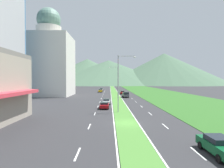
# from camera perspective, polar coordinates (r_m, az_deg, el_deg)

# --- Properties ---
(ground_plane) EXTENTS (600.00, 600.00, 0.00)m
(ground_plane) POSITION_cam_1_polar(r_m,az_deg,el_deg) (27.04, 4.43, -12.04)
(ground_plane) COLOR #2D2D30
(grass_median) EXTENTS (3.20, 240.00, 0.06)m
(grass_median) POSITION_cam_1_polar(r_m,az_deg,el_deg) (86.46, 0.79, -2.83)
(grass_median) COLOR #477F33
(grass_median) RESTS_ON ground_plane
(grass_verge_right) EXTENTS (24.00, 240.00, 0.06)m
(grass_verge_right) POSITION_cam_1_polar(r_m,az_deg,el_deg) (89.44, 14.12, -2.73)
(grass_verge_right) COLOR #2D6023
(grass_verge_right) RESTS_ON ground_plane
(lane_dash_left_1) EXTENTS (0.16, 2.80, 0.01)m
(lane_dash_left_1) POSITION_cam_1_polar(r_m,az_deg,el_deg) (16.75, -10.67, -20.55)
(lane_dash_left_1) COLOR silver
(lane_dash_left_1) RESTS_ON ground_plane
(lane_dash_left_2) EXTENTS (0.16, 2.80, 0.01)m
(lane_dash_left_2) POSITION_cam_1_polar(r_m,az_deg,el_deg) (25.36, -7.05, -12.93)
(lane_dash_left_2) COLOR silver
(lane_dash_left_2) RESTS_ON ground_plane
(lane_dash_left_3) EXTENTS (0.16, 2.80, 0.01)m
(lane_dash_left_3) POSITION_cam_1_polar(r_m,az_deg,el_deg) (34.24, -5.37, -9.20)
(lane_dash_left_3) COLOR silver
(lane_dash_left_3) RESTS_ON ground_plane
(lane_dash_left_4) EXTENTS (0.16, 2.80, 0.01)m
(lane_dash_left_4) POSITION_cam_1_polar(r_m,az_deg,el_deg) (43.21, -4.40, -7.00)
(lane_dash_left_4) COLOR silver
(lane_dash_left_4) RESTS_ON ground_plane
(lane_dash_left_5) EXTENTS (0.16, 2.80, 0.01)m
(lane_dash_left_5) POSITION_cam_1_polar(r_m,az_deg,el_deg) (52.24, -3.77, -5.56)
(lane_dash_left_5) COLOR silver
(lane_dash_left_5) RESTS_ON ground_plane
(lane_dash_left_6) EXTENTS (0.16, 2.80, 0.01)m
(lane_dash_left_6) POSITION_cam_1_polar(r_m,az_deg,el_deg) (61.29, -3.33, -4.54)
(lane_dash_left_6) COLOR silver
(lane_dash_left_6) RESTS_ON ground_plane
(lane_dash_left_7) EXTENTS (0.16, 2.80, 0.01)m
(lane_dash_left_7) POSITION_cam_1_polar(r_m,az_deg,el_deg) (70.36, -3.00, -3.79)
(lane_dash_left_7) COLOR silver
(lane_dash_left_7) RESTS_ON ground_plane
(lane_dash_left_8) EXTENTS (0.16, 2.80, 0.01)m
(lane_dash_left_8) POSITION_cam_1_polar(r_m,az_deg,el_deg) (79.44, -2.75, -3.21)
(lane_dash_left_8) COLOR silver
(lane_dash_left_8) RESTS_ON ground_plane
(lane_dash_left_9) EXTENTS (0.16, 2.80, 0.01)m
(lane_dash_left_9) POSITION_cam_1_polar(r_m,az_deg,el_deg) (88.53, -2.55, -2.75)
(lane_dash_left_9) COLOR silver
(lane_dash_left_9) RESTS_ON ground_plane
(lane_dash_left_10) EXTENTS (0.16, 2.80, 0.01)m
(lane_dash_left_10) POSITION_cam_1_polar(r_m,az_deg,el_deg) (97.62, -2.39, -2.37)
(lane_dash_left_10) COLOR silver
(lane_dash_left_10) RESTS_ON ground_plane
(lane_dash_left_11) EXTENTS (0.16, 2.80, 0.01)m
(lane_dash_left_11) POSITION_cam_1_polar(r_m,az_deg,el_deg) (106.72, -2.25, -2.06)
(lane_dash_left_11) COLOR silver
(lane_dash_left_11) RESTS_ON ground_plane
(lane_dash_right_1) EXTENTS (0.16, 2.80, 0.01)m
(lane_dash_right_1) POSITION_cam_1_polar(r_m,az_deg,el_deg) (18.16, 25.12, -18.88)
(lane_dash_right_1) COLOR silver
(lane_dash_right_1) RESTS_ON ground_plane
(lane_dash_right_2) EXTENTS (0.16, 2.80, 0.01)m
(lane_dash_right_2) POSITION_cam_1_polar(r_m,az_deg,el_deg) (26.31, 16.19, -12.45)
(lane_dash_right_2) COLOR silver
(lane_dash_right_2) RESTS_ON ground_plane
(lane_dash_right_3) EXTENTS (0.16, 2.80, 0.01)m
(lane_dash_right_3) POSITION_cam_1_polar(r_m,az_deg,el_deg) (34.95, 11.76, -9.00)
(lane_dash_right_3) COLOR silver
(lane_dash_right_3) RESTS_ON ground_plane
(lane_dash_right_4) EXTENTS (0.16, 2.80, 0.01)m
(lane_dash_right_4) POSITION_cam_1_polar(r_m,az_deg,el_deg) (43.78, 9.15, -6.91)
(lane_dash_right_4) COLOR silver
(lane_dash_right_4) RESTS_ON ground_plane
(lane_dash_right_5) EXTENTS (0.16, 2.80, 0.01)m
(lane_dash_right_5) POSITION_cam_1_polar(r_m,az_deg,el_deg) (52.71, 7.42, -5.51)
(lane_dash_right_5) COLOR silver
(lane_dash_right_5) RESTS_ON ground_plane
(lane_dash_right_6) EXTENTS (0.16, 2.80, 0.01)m
(lane_dash_right_6) POSITION_cam_1_polar(r_m,az_deg,el_deg) (61.69, 6.21, -4.51)
(lane_dash_right_6) COLOR silver
(lane_dash_right_6) RESTS_ON ground_plane
(lane_dash_right_7) EXTENTS (0.16, 2.80, 0.01)m
(lane_dash_right_7) POSITION_cam_1_polar(r_m,az_deg,el_deg) (70.71, 5.30, -3.77)
(lane_dash_right_7) COLOR silver
(lane_dash_right_7) RESTS_ON ground_plane
(lane_dash_right_8) EXTENTS (0.16, 2.80, 0.01)m
(lane_dash_right_8) POSITION_cam_1_polar(r_m,az_deg,el_deg) (79.75, 4.60, -3.19)
(lane_dash_right_8) COLOR silver
(lane_dash_right_8) RESTS_ON ground_plane
(lane_dash_right_9) EXTENTS (0.16, 2.80, 0.01)m
(lane_dash_right_9) POSITION_cam_1_polar(r_m,az_deg,el_deg) (88.81, 4.05, -2.74)
(lane_dash_right_9) COLOR silver
(lane_dash_right_9) RESTS_ON ground_plane
(lane_dash_right_10) EXTENTS (0.16, 2.80, 0.01)m
(lane_dash_right_10) POSITION_cam_1_polar(r_m,az_deg,el_deg) (97.87, 3.60, -2.36)
(lane_dash_right_10) COLOR silver
(lane_dash_right_10) RESTS_ON ground_plane
(lane_dash_right_11) EXTENTS (0.16, 2.80, 0.01)m
(lane_dash_right_11) POSITION_cam_1_polar(r_m,az_deg,el_deg) (106.95, 3.22, -2.05)
(lane_dash_right_11) COLOR silver
(lane_dash_right_11) RESTS_ON ground_plane
(edge_line_median_left) EXTENTS (0.16, 240.00, 0.01)m
(edge_line_median_left) POSITION_cam_1_polar(r_m,az_deg,el_deg) (86.43, -0.37, -2.84)
(edge_line_median_left) COLOR silver
(edge_line_median_left) RESTS_ON ground_plane
(edge_line_median_right) EXTENTS (0.16, 240.00, 0.01)m
(edge_line_median_right) POSITION_cam_1_polar(r_m,az_deg,el_deg) (86.53, 1.95, -2.84)
(edge_line_median_right) COLOR silver
(edge_line_median_right) RESTS_ON ground_plane
(domed_building) EXTENTS (17.42, 17.42, 34.45)m
(domed_building) POSITION_cam_1_polar(r_m,az_deg,el_deg) (77.09, -18.94, 6.99)
(domed_building) COLOR silver
(domed_building) RESTS_ON ground_plane
(midrise_colored) EXTENTS (13.01, 13.01, 26.84)m
(midrise_colored) POSITION_cam_1_polar(r_m,az_deg,el_deg) (116.20, -16.72, 4.78)
(midrise_colored) COLOR silver
(midrise_colored) RESTS_ON ground_plane
(hill_far_left) EXTENTS (163.45, 163.45, 38.66)m
(hill_far_left) POSITION_cam_1_polar(r_m,az_deg,el_deg) (288.01, -7.66, 3.88)
(hill_far_left) COLOR #47664C
(hill_far_left) RESTS_ON ground_plane
(hill_far_center) EXTENTS (182.69, 182.69, 34.75)m
(hill_far_center) POSITION_cam_1_polar(r_m,az_deg,el_deg) (268.05, -1.10, 3.67)
(hill_far_center) COLOR #47664C
(hill_far_center) RESTS_ON ground_plane
(hill_far_right) EXTENTS (169.77, 169.77, 43.66)m
(hill_far_right) POSITION_cam_1_polar(r_m,az_deg,el_deg) (270.38, 15.85, 4.55)
(hill_far_right) COLOR #47664C
(hill_far_right) RESTS_ON ground_plane
(street_lamp_near) EXTENTS (3.48, 0.45, 10.91)m
(street_lamp_near) POSITION_cam_1_polar(r_m,az_deg,el_deg) (35.00, 2.50, 1.30)
(street_lamp_near) COLOR #99999E
(street_lamp_near) RESTS_ON ground_plane
(street_lamp_mid) EXTENTS (3.26, 0.52, 10.73)m
(street_lamp_mid) POSITION_cam_1_polar(r_m,az_deg,el_deg) (62.11, 1.52, 1.19)
(street_lamp_mid) COLOR #99999E
(street_lamp_mid) RESTS_ON ground_plane
(car_0) EXTENTS (1.90, 4.31, 1.47)m
(car_0) POSITION_cam_1_polar(r_m,az_deg,el_deg) (80.52, 3.29, -2.61)
(car_0) COLOR maroon
(car_0) RESTS_ON ground_plane
(car_1) EXTENTS (1.88, 4.26, 1.51)m
(car_1) POSITION_cam_1_polar(r_m,az_deg,el_deg) (107.10, -3.27, -1.64)
(car_1) COLOR silver
(car_1) RESTS_ON ground_plane
(car_2) EXTENTS (1.98, 4.40, 1.36)m
(car_2) POSITION_cam_1_polar(r_m,az_deg,el_deg) (47.25, -1.73, -5.42)
(car_2) COLOR silver
(car_2) RESTS_ON ground_plane
(car_3) EXTENTS (2.01, 4.77, 1.36)m
(car_3) POSITION_cam_1_polar(r_m,az_deg,el_deg) (40.39, -2.38, -6.57)
(car_3) COLOR maroon
(car_3) RESTS_ON ground_plane
(car_4) EXTENTS (2.01, 4.73, 1.46)m
(car_4) POSITION_cam_1_polar(r_m,az_deg,el_deg) (93.14, -3.63, -2.09)
(car_4) COLOR yellow
(car_4) RESTS_ON ground_plane
(car_5) EXTENTS (2.04, 4.54, 1.50)m
(car_5) POSITION_cam_1_polar(r_m,az_deg,el_deg) (18.36, 30.42, -16.18)
(car_5) COLOR #0C5128
(car_5) RESTS_ON ground_plane
(pickup_truck_0) EXTENTS (2.18, 5.40, 2.00)m
(pickup_truck_0) POSITION_cam_1_polar(r_m,az_deg,el_deg) (65.51, 4.27, -3.31)
(pickup_truck_0) COLOR #515459
(pickup_truck_0) RESTS_ON ground_plane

